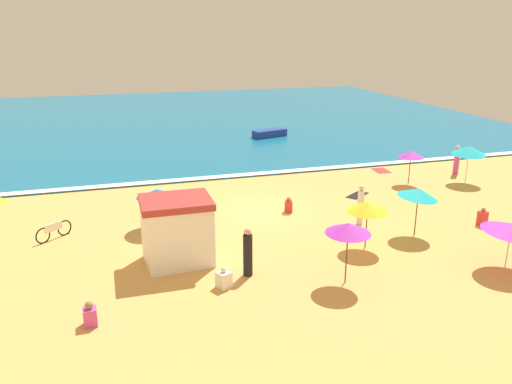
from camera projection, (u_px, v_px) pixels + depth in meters
ground_plane at (260, 210)px, 26.17m from camera, size 60.00×60.00×0.00m
ocean_water at (179, 119)px, 51.69m from camera, size 60.00×44.00×0.10m
wave_breaker_foam at (230, 176)px, 31.89m from camera, size 57.00×0.70×0.01m
lifeguard_cabana at (177, 230)px, 20.05m from camera, size 2.71×2.22×2.65m
beach_umbrella_0 at (368, 207)px, 21.17m from camera, size 2.29×2.29×2.11m
beach_umbrella_3 at (157, 193)px, 23.38m from camera, size 2.03×2.05×1.98m
beach_umbrella_4 at (418, 193)px, 22.48m from camera, size 2.47×2.46×2.30m
beach_umbrella_5 at (348, 228)px, 18.18m from camera, size 1.94×1.95×2.36m
beach_umbrella_6 at (511, 228)px, 19.35m from camera, size 3.03×3.02×2.00m
beach_umbrella_7 at (469, 150)px, 30.24m from camera, size 2.63×2.64×2.31m
beach_umbrella_8 at (411, 154)px, 30.03m from camera, size 1.77×1.77×2.02m
parked_bicycle at (54, 231)px, 22.58m from camera, size 1.45×1.20×0.76m
beachgoer_0 at (224, 279)px, 18.38m from camera, size 0.61×0.61×0.79m
beachgoer_1 at (90, 315)px, 16.02m from camera, size 0.43×0.43×0.83m
beachgoer_2 at (482, 218)px, 24.13m from camera, size 0.42×0.42×0.87m
beachgoer_4 at (457, 161)px, 32.30m from camera, size 0.40×0.40×1.89m
beachgoer_5 at (361, 205)px, 24.07m from camera, size 0.42×0.42×1.93m
beachgoer_7 at (248, 253)px, 19.09m from camera, size 0.40×0.40×1.91m
beachgoer_8 at (288, 206)px, 25.84m from camera, size 0.46×0.46×0.81m
beach_towel_0 at (193, 203)px, 27.31m from camera, size 1.53×1.07×0.01m
beach_towel_1 at (357, 195)px, 28.53m from camera, size 1.69×1.45×0.01m
beach_towel_2 at (381, 171)px, 33.38m from camera, size 1.05×1.43×0.01m
beach_towel_3 at (202, 213)px, 25.83m from camera, size 1.43×1.23×0.01m
small_boat_0 at (270, 133)px, 43.13m from camera, size 3.08×1.78×0.58m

